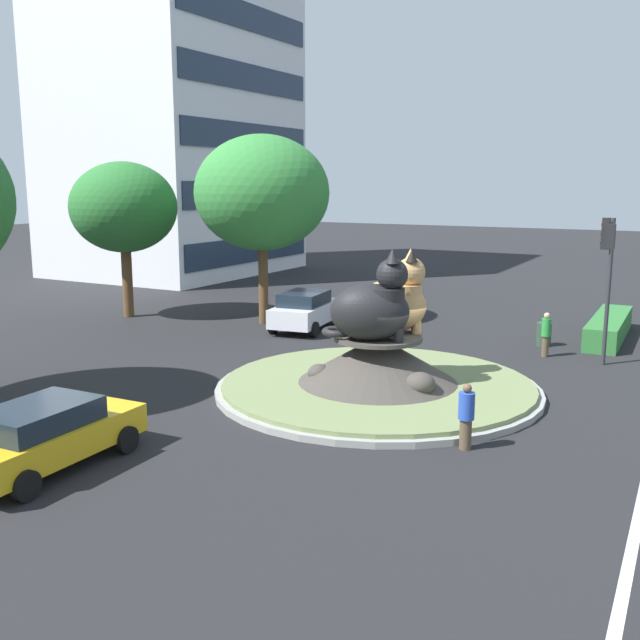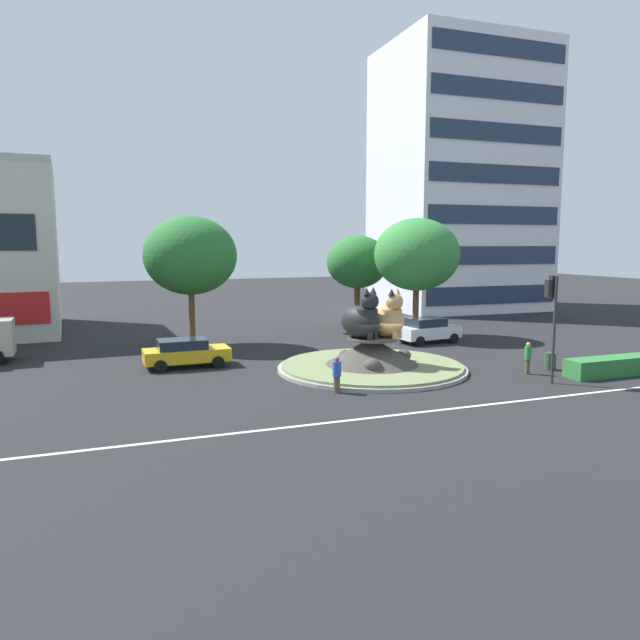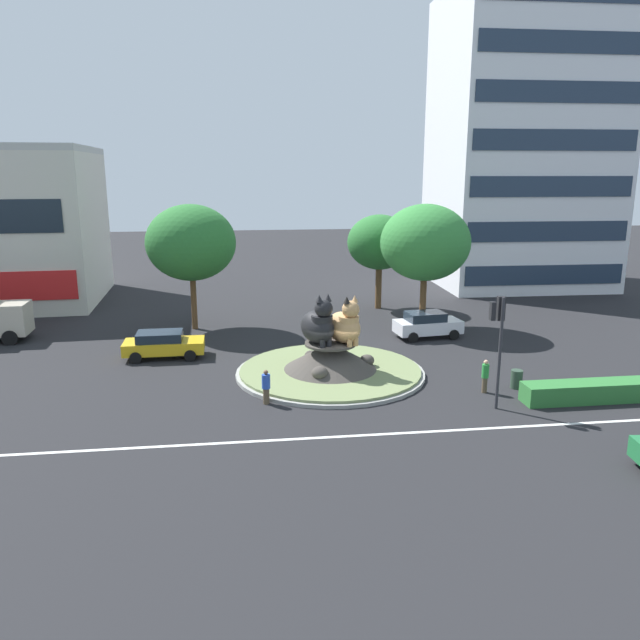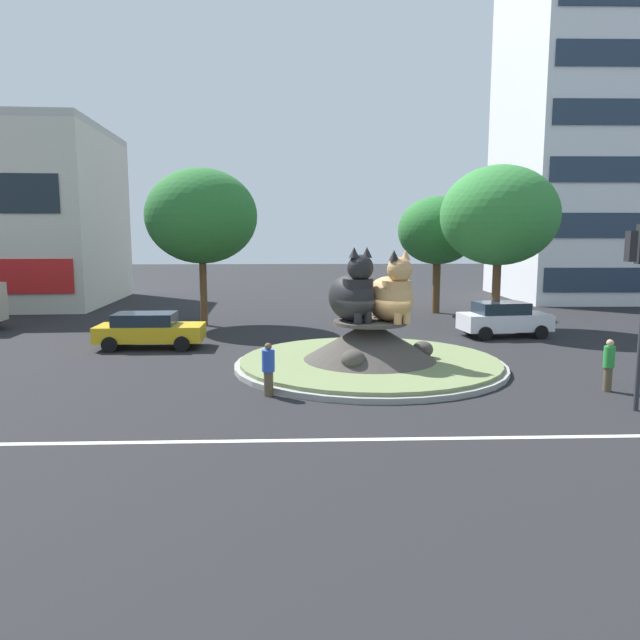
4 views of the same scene
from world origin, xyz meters
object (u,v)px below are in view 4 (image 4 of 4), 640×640
at_px(broadleaf_tree_behind_island, 201,216).
at_px(pedestrian_blue_shirt, 268,368).
at_px(third_tree_left, 438,231).
at_px(hatchback_near_shophouse, 504,319).
at_px(sedan_on_far_lane, 149,329).
at_px(cat_statue_black, 353,294).
at_px(office_tower, 610,129).
at_px(cat_statue_calico, 391,295).
at_px(second_tree_near_tower, 499,216).
at_px(pedestrian_green_shirt, 609,364).

distance_m(broadleaf_tree_behind_island, pedestrian_blue_shirt, 15.55).
relative_size(third_tree_left, hatchback_near_shophouse, 1.65).
bearing_deg(third_tree_left, sedan_on_far_lane, -143.41).
height_order(cat_statue_black, office_tower, office_tower).
bearing_deg(cat_statue_calico, second_tree_near_tower, 117.60).
bearing_deg(sedan_on_far_lane, hatchback_near_shophouse, 7.14).
xyz_separation_m(cat_statue_black, hatchback_near_shophouse, (7.71, 6.46, -1.81)).
bearing_deg(third_tree_left, cat_statue_calico, -108.80).
xyz_separation_m(pedestrian_blue_shirt, hatchback_near_shophouse, (10.55, 10.06, 0.02)).
distance_m(cat_statue_calico, hatchback_near_shophouse, 9.30).
bearing_deg(cat_statue_calico, office_tower, 115.18).
bearing_deg(cat_statue_calico, hatchback_near_shophouse, 110.63).
distance_m(second_tree_near_tower, sedan_on_far_lane, 17.65).
relative_size(office_tower, broadleaf_tree_behind_island, 3.08).
height_order(broadleaf_tree_behind_island, third_tree_left, broadleaf_tree_behind_island).
bearing_deg(cat_statue_black, sedan_on_far_lane, -140.05).
bearing_deg(second_tree_near_tower, hatchback_near_shophouse, -99.09).
bearing_deg(sedan_on_far_lane, second_tree_near_tower, 14.73).
bearing_deg(third_tree_left, pedestrian_green_shirt, -87.18).
relative_size(cat_statue_black, hatchback_near_shophouse, 0.70).
bearing_deg(sedan_on_far_lane, broadleaf_tree_behind_island, 77.44).
bearing_deg(hatchback_near_shophouse, third_tree_left, 91.12).
height_order(office_tower, third_tree_left, office_tower).
bearing_deg(sedan_on_far_lane, cat_statue_calico, -25.01).
bearing_deg(sedan_on_far_lane, pedestrian_blue_shirt, -56.23).
bearing_deg(cat_statue_black, broadleaf_tree_behind_island, -169.77).
distance_m(office_tower, pedestrian_green_shirt, 32.98).
relative_size(cat_statue_calico, pedestrian_green_shirt, 1.79).
height_order(broadleaf_tree_behind_island, sedan_on_far_lane, broadleaf_tree_behind_island).
bearing_deg(second_tree_near_tower, pedestrian_green_shirt, -92.89).
bearing_deg(pedestrian_green_shirt, cat_statue_calico, 85.25).
bearing_deg(pedestrian_blue_shirt, second_tree_near_tower, 77.83).
relative_size(broadleaf_tree_behind_island, second_tree_near_tower, 1.00).
height_order(second_tree_near_tower, pedestrian_green_shirt, second_tree_near_tower).
bearing_deg(cat_statue_black, pedestrian_blue_shirt, -61.27).
relative_size(office_tower, sedan_on_far_lane, 5.67).
relative_size(pedestrian_blue_shirt, hatchback_near_shophouse, 0.37).
bearing_deg(office_tower, third_tree_left, -148.05).
xyz_separation_m(third_tree_left, sedan_on_far_lane, (-14.78, -10.98, -4.23)).
bearing_deg(broadleaf_tree_behind_island, cat_statue_black, -56.81).
bearing_deg(cat_statue_black, third_tree_left, 133.76).
xyz_separation_m(office_tower, broadleaf_tree_behind_island, (-28.28, -13.43, -6.87)).
bearing_deg(pedestrian_blue_shirt, cat_statue_black, 80.96).
distance_m(second_tree_near_tower, pedestrian_green_shirt, 13.21).
distance_m(cat_statue_black, broadleaf_tree_behind_island, 13.02).
height_order(cat_statue_calico, pedestrian_blue_shirt, cat_statue_calico).
bearing_deg(second_tree_near_tower, cat_statue_calico, -127.29).
xyz_separation_m(pedestrian_green_shirt, sedan_on_far_lane, (-15.71, 7.71, -0.06)).
height_order(cat_statue_calico, third_tree_left, third_tree_left).
height_order(cat_statue_black, sedan_on_far_lane, cat_statue_black).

